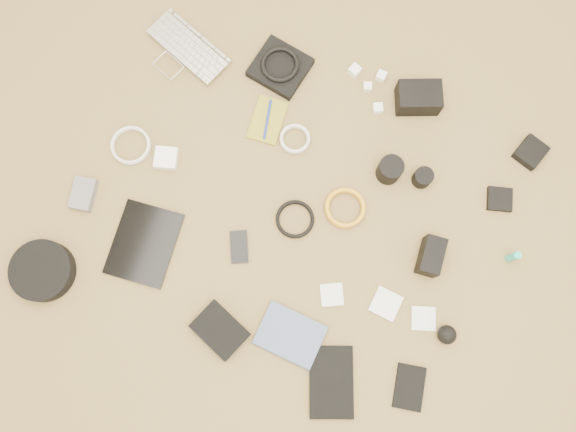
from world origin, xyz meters
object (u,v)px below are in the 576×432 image
(dslr_camera, at_px, (418,98))
(laptop, at_px, (180,56))
(phone, at_px, (239,247))
(paperback, at_px, (280,357))
(tablet, at_px, (144,244))
(headphone_case, at_px, (43,271))

(dslr_camera, bearing_deg, laptop, 167.57)
(dslr_camera, xyz_separation_m, phone, (-0.39, -0.64, -0.04))
(dslr_camera, height_order, paperback, dslr_camera)
(phone, bearing_deg, laptop, 103.96)
(dslr_camera, distance_m, tablet, 0.99)
(headphone_case, distance_m, paperback, 0.77)
(tablet, xyz_separation_m, paperback, (0.51, -0.19, 0.00))
(laptop, xyz_separation_m, dslr_camera, (0.79, 0.10, 0.03))
(laptop, bearing_deg, dslr_camera, 30.66)
(laptop, distance_m, dslr_camera, 0.80)
(dslr_camera, height_order, headphone_case, dslr_camera)
(headphone_case, bearing_deg, laptop, 80.43)
(laptop, bearing_deg, tablet, -55.69)
(laptop, xyz_separation_m, paperback, (0.64, -0.81, -0.00))
(tablet, height_order, phone, tablet)
(laptop, xyz_separation_m, tablet, (0.12, -0.63, -0.01))
(laptop, bearing_deg, headphone_case, -76.12)
(dslr_camera, distance_m, paperback, 0.93)
(dslr_camera, xyz_separation_m, tablet, (-0.67, -0.73, -0.03))
(phone, xyz_separation_m, headphone_case, (-0.54, -0.27, 0.02))
(laptop, relative_size, tablet, 1.18)
(paperback, bearing_deg, laptop, 44.05)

